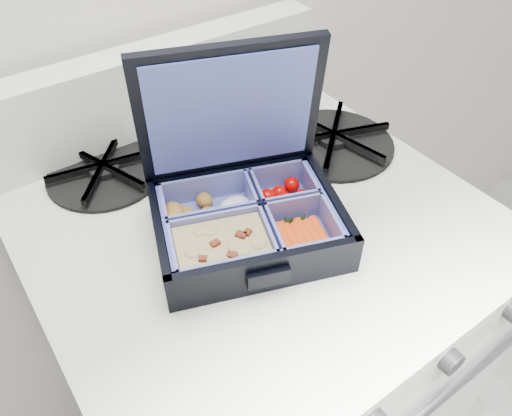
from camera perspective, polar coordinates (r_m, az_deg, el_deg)
stove at (r=0.99m, az=-0.40°, el=-18.43°), size 0.56×0.56×0.85m
bento_box at (r=0.60m, az=-0.96°, el=-1.73°), size 0.27×0.24×0.05m
burner_grate at (r=0.77m, az=8.81°, el=7.93°), size 0.24×0.24×0.03m
burner_grate_rear at (r=0.74m, az=-16.97°, el=4.21°), size 0.19×0.19×0.02m
fork at (r=0.75m, az=-1.80°, el=6.19°), size 0.10×0.15×0.01m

